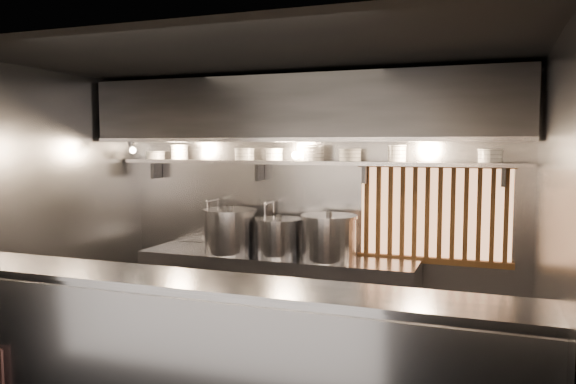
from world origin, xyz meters
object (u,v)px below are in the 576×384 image
Objects in this scene: stock_pot_left at (279,237)px; stock_pot_mid at (230,231)px; heat_lamp at (132,145)px; stock_pot_right at (329,237)px; pendant_bulb at (296,155)px.

stock_pot_left is 0.56m from stock_pot_mid.
heat_lamp is 2.40m from stock_pot_right.
stock_pot_mid is at bearing -178.08° from stock_pot_left.
heat_lamp reaches higher than pendant_bulb.
stock_pot_mid is 1.22× the size of stock_pot_right.
heat_lamp is 1.87× the size of pendant_bulb.
stock_pot_left is at bearing -148.68° from pendant_bulb.
pendant_bulb is 1.10m from stock_pot_mid.
pendant_bulb reaches higher than stock_pot_right.
pendant_bulb is 0.32× the size of stock_pot_left.
pendant_bulb is 0.93m from stock_pot_right.
heat_lamp is 1.45m from stock_pot_mid.
heat_lamp is at bearing -173.92° from stock_pot_right.
stock_pot_mid is (-0.72, -0.11, -0.82)m from pendant_bulb.
pendant_bulb is at bearing 31.32° from stock_pot_left.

